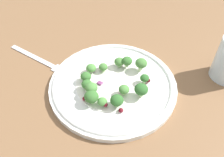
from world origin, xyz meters
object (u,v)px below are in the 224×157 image
object	(u,v)px
plate	(112,84)
broccoli_floret_1	(101,102)
broccoli_floret_2	(126,61)
fork	(40,60)
broccoli_floret_0	(90,68)

from	to	relation	value
plate	broccoli_floret_1	distance (cm)	6.88
broccoli_floret_2	fork	xyz separation A→B (cm)	(21.41, -3.83, -3.17)
broccoli_floret_1	fork	world-z (taller)	broccoli_floret_1
plate	fork	size ratio (longest dim) A/B	1.71
fork	broccoli_floret_2	bearing A→B (deg)	169.85
broccoli_floret_2	broccoli_floret_1	bearing A→B (deg)	64.52
broccoli_floret_0	plate	bearing A→B (deg)	147.22
broccoli_floret_1	broccoli_floret_0	bearing A→B (deg)	-73.25
broccoli_floret_1	broccoli_floret_2	size ratio (longest dim) A/B	0.82
plate	broccoli_floret_0	size ratio (longest dim) A/B	12.09
broccoli_floret_0	fork	world-z (taller)	broccoli_floret_0
broccoli_floret_1	broccoli_floret_2	bearing A→B (deg)	-115.48
plate	broccoli_floret_2	bearing A→B (deg)	-122.43
broccoli_floret_2	fork	bearing A→B (deg)	-10.15
plate	broccoli_floret_0	bearing A→B (deg)	-32.78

